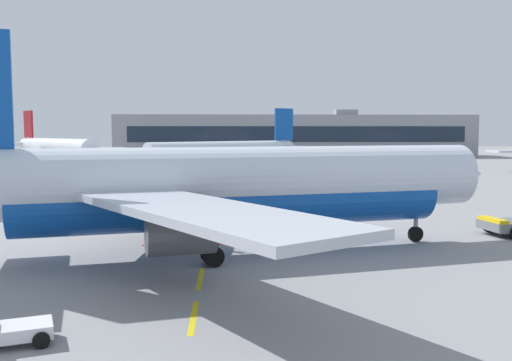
{
  "coord_description": "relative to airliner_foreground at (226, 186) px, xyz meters",
  "views": [
    {
      "loc": [
        19.28,
        -13.14,
        7.11
      ],
      "look_at": [
        21.06,
        20.74,
        4.13
      ],
      "focal_mm": 39.83,
      "sensor_mm": 36.0,
      "label": 1
    }
  ],
  "objects": [
    {
      "name": "ground",
      "position": [
        20.72,
        20.68,
        -3.95
      ],
      "size": [
        400.0,
        400.0,
        0.0
      ],
      "primitive_type": "plane",
      "color": "gray"
    },
    {
      "name": "apron_paint_markings",
      "position": [
        -1.28,
        16.8,
        -3.95
      ],
      "size": [
        8.0,
        93.12,
        0.01
      ],
      "color": "yellow",
      "rests_on": "ground"
    },
    {
      "name": "airliner_foreground",
      "position": [
        0.0,
        0.0,
        0.0
      ],
      "size": [
        34.49,
        33.65,
        12.2
      ],
      "color": "silver",
      "rests_on": "ground"
    },
    {
      "name": "airliner_mid_left",
      "position": [
        0.15,
        55.57,
        -0.44
      ],
      "size": [
        27.98,
        25.95,
        10.85
      ],
      "color": "silver",
      "rests_on": "ground"
    },
    {
      "name": "airliner_far_right",
      "position": [
        -32.61,
        77.47,
        -0.32
      ],
      "size": [
        25.9,
        28.15,
        11.23
      ],
      "color": "white",
      "rests_on": "ground"
    },
    {
      "name": "terminal_satellite",
      "position": [
        18.87,
        125.12,
        1.74
      ],
      "size": [
        96.19,
        20.56,
        12.95
      ],
      "color": "gray",
      "rests_on": "ground"
    }
  ]
}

